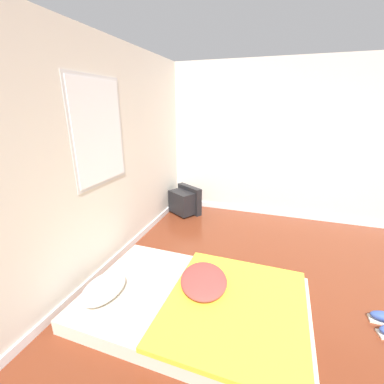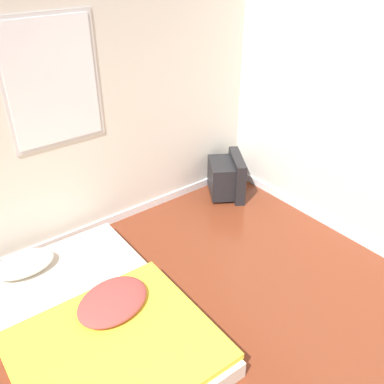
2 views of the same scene
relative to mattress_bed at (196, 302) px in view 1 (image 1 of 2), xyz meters
name	(u,v)px [view 1 (image 1 of 2)]	position (x,y,z in m)	size (l,w,h in m)	color
wall_back	(53,177)	(-0.21, 1.26, 1.19)	(8.13, 0.08, 2.60)	silver
wall_right	(357,146)	(2.67, -1.76, 1.18)	(0.08, 8.37, 2.60)	silver
mattress_bed	(196,302)	(0.00, 0.00, 0.00)	(1.40, 2.12, 0.29)	beige
crt_tv	(185,201)	(2.21, 0.91, 0.13)	(0.59, 0.63, 0.49)	black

